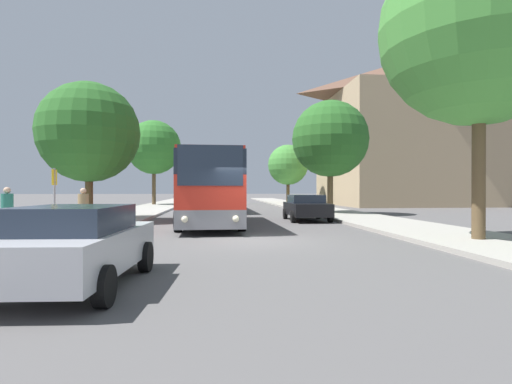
{
  "coord_description": "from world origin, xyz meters",
  "views": [
    {
      "loc": [
        -1.22,
        -13.25,
        1.7
      ],
      "look_at": [
        1.25,
        11.96,
        1.56
      ],
      "focal_mm": 28.0,
      "sensor_mm": 36.0,
      "label": 1
    }
  ],
  "objects_px": {
    "parked_car_right_near": "(306,207)",
    "tree_right_mid": "(330,139)",
    "tree_right_near": "(479,28)",
    "bus_rear": "(214,189)",
    "tree_left_far": "(89,132)",
    "tree_right_far": "(288,165)",
    "tree_left_near": "(154,147)",
    "pedestrian_waiting_near": "(7,212)",
    "bus_front": "(210,188)",
    "bus_middle": "(212,188)",
    "parked_car_left_curb": "(76,244)",
    "pedestrian_waiting_far": "(83,211)",
    "bus_stop_sign": "(54,192)"
  },
  "relations": [
    {
      "from": "tree_right_near",
      "to": "tree_right_far",
      "type": "distance_m",
      "value": 36.16
    },
    {
      "from": "bus_front",
      "to": "tree_left_far",
      "type": "height_order",
      "value": "tree_left_far"
    },
    {
      "from": "parked_car_left_curb",
      "to": "tree_right_near",
      "type": "bearing_deg",
      "value": 26.7
    },
    {
      "from": "tree_right_far",
      "to": "pedestrian_waiting_near",
      "type": "bearing_deg",
      "value": -114.01
    },
    {
      "from": "bus_middle",
      "to": "bus_stop_sign",
      "type": "relative_size",
      "value": 4.94
    },
    {
      "from": "bus_rear",
      "to": "tree_right_near",
      "type": "height_order",
      "value": "tree_right_near"
    },
    {
      "from": "parked_car_right_near",
      "to": "tree_right_mid",
      "type": "xyz_separation_m",
      "value": [
        2.81,
        5.06,
        4.41
      ]
    },
    {
      "from": "bus_front",
      "to": "tree_right_far",
      "type": "xyz_separation_m",
      "value": [
        8.95,
        28.62,
        2.95
      ]
    },
    {
      "from": "pedestrian_waiting_near",
      "to": "parked_car_left_curb",
      "type": "bearing_deg",
      "value": -143.72
    },
    {
      "from": "tree_right_near",
      "to": "bus_rear",
      "type": "bearing_deg",
      "value": 103.11
    },
    {
      "from": "parked_car_right_near",
      "to": "pedestrian_waiting_far",
      "type": "bearing_deg",
      "value": 37.29
    },
    {
      "from": "tree_right_near",
      "to": "tree_right_mid",
      "type": "height_order",
      "value": "tree_right_near"
    },
    {
      "from": "pedestrian_waiting_far",
      "to": "tree_left_far",
      "type": "relative_size",
      "value": 0.22
    },
    {
      "from": "bus_rear",
      "to": "bus_middle",
      "type": "bearing_deg",
      "value": -89.83
    },
    {
      "from": "tree_left_near",
      "to": "pedestrian_waiting_near",
      "type": "bearing_deg",
      "value": -90.12
    },
    {
      "from": "bus_front",
      "to": "tree_right_far",
      "type": "bearing_deg",
      "value": 71.47
    },
    {
      "from": "tree_right_far",
      "to": "tree_left_far",
      "type": "bearing_deg",
      "value": -120.34
    },
    {
      "from": "bus_middle",
      "to": "pedestrian_waiting_near",
      "type": "relative_size",
      "value": 7.17
    },
    {
      "from": "parked_car_left_curb",
      "to": "bus_stop_sign",
      "type": "height_order",
      "value": "bus_stop_sign"
    },
    {
      "from": "parked_car_left_curb",
      "to": "parked_car_right_near",
      "type": "relative_size",
      "value": 0.96
    },
    {
      "from": "bus_stop_sign",
      "to": "parked_car_right_near",
      "type": "bearing_deg",
      "value": 26.53
    },
    {
      "from": "bus_middle",
      "to": "tree_right_mid",
      "type": "xyz_separation_m",
      "value": [
        8.06,
        -5.66,
        3.31
      ]
    },
    {
      "from": "parked_car_right_near",
      "to": "tree_right_mid",
      "type": "relative_size",
      "value": 0.57
    },
    {
      "from": "tree_right_near",
      "to": "tree_right_mid",
      "type": "distance_m",
      "value": 14.87
    },
    {
      "from": "bus_stop_sign",
      "to": "tree_right_far",
      "type": "xyz_separation_m",
      "value": [
        14.83,
        31.93,
        3.09
      ]
    },
    {
      "from": "pedestrian_waiting_far",
      "to": "bus_rear",
      "type": "bearing_deg",
      "value": 77.43
    },
    {
      "from": "parked_car_left_curb",
      "to": "tree_right_near",
      "type": "distance_m",
      "value": 13.1
    },
    {
      "from": "bus_stop_sign",
      "to": "tree_left_far",
      "type": "relative_size",
      "value": 0.33
    },
    {
      "from": "parked_car_left_curb",
      "to": "tree_left_far",
      "type": "relative_size",
      "value": 0.58
    },
    {
      "from": "tree_left_far",
      "to": "tree_right_far",
      "type": "bearing_deg",
      "value": 59.66
    },
    {
      "from": "bus_stop_sign",
      "to": "tree_left_near",
      "type": "relative_size",
      "value": 0.27
    },
    {
      "from": "tree_right_mid",
      "to": "bus_front",
      "type": "bearing_deg",
      "value": -137.76
    },
    {
      "from": "pedestrian_waiting_near",
      "to": "tree_right_far",
      "type": "distance_m",
      "value": 37.85
    },
    {
      "from": "bus_rear",
      "to": "tree_left_near",
      "type": "height_order",
      "value": "tree_left_near"
    },
    {
      "from": "pedestrian_waiting_far",
      "to": "tree_left_near",
      "type": "xyz_separation_m",
      "value": [
        -1.97,
        28.52,
        5.21
      ]
    },
    {
      "from": "bus_rear",
      "to": "pedestrian_waiting_far",
      "type": "height_order",
      "value": "bus_rear"
    },
    {
      "from": "pedestrian_waiting_far",
      "to": "tree_left_far",
      "type": "bearing_deg",
      "value": 100.33
    },
    {
      "from": "parked_car_left_curb",
      "to": "tree_left_far",
      "type": "bearing_deg",
      "value": 109.62
    },
    {
      "from": "bus_middle",
      "to": "tree_right_mid",
      "type": "bearing_deg",
      "value": -36.24
    },
    {
      "from": "bus_front",
      "to": "parked_car_right_near",
      "type": "distance_m",
      "value": 5.77
    },
    {
      "from": "bus_middle",
      "to": "parked_car_right_near",
      "type": "xyz_separation_m",
      "value": [
        5.25,
        -10.72,
        -1.1
      ]
    },
    {
      "from": "bus_front",
      "to": "tree_right_mid",
      "type": "xyz_separation_m",
      "value": [
        8.03,
        7.3,
        3.39
      ]
    },
    {
      "from": "bus_rear",
      "to": "tree_right_mid",
      "type": "height_order",
      "value": "tree_right_mid"
    },
    {
      "from": "parked_car_right_near",
      "to": "pedestrian_waiting_near",
      "type": "bearing_deg",
      "value": 35.73
    },
    {
      "from": "tree_right_mid",
      "to": "tree_right_far",
      "type": "relative_size",
      "value": 1.09
    },
    {
      "from": "parked_car_left_curb",
      "to": "tree_right_far",
      "type": "relative_size",
      "value": 0.59
    },
    {
      "from": "tree_left_near",
      "to": "tree_left_far",
      "type": "xyz_separation_m",
      "value": [
        -0.06,
        -21.3,
        -1.46
      ]
    },
    {
      "from": "bus_front",
      "to": "pedestrian_waiting_far",
      "type": "relative_size",
      "value": 6.38
    },
    {
      "from": "pedestrian_waiting_near",
      "to": "tree_right_far",
      "type": "bearing_deg",
      "value": -21.77
    },
    {
      "from": "pedestrian_waiting_far",
      "to": "parked_car_left_curb",
      "type": "bearing_deg",
      "value": -78.45
    }
  ]
}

